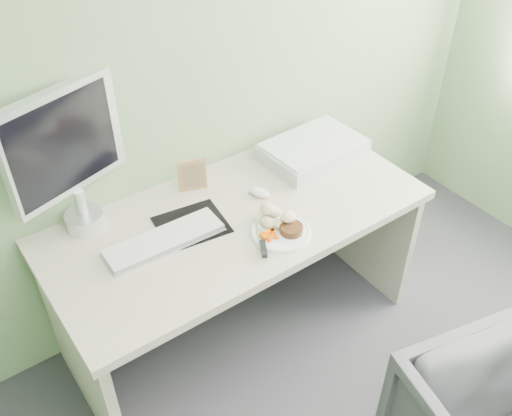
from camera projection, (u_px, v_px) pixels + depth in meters
wall_back at (179, 42)px, 2.21m from camera, size 3.50×0.00×3.50m
desk at (238, 247)px, 2.48m from camera, size 1.60×0.75×0.73m
plate at (281, 232)px, 2.27m from camera, size 0.24×0.24×0.01m
steak at (291, 229)px, 2.26m from camera, size 0.12×0.12×0.03m
potato_pile at (277, 216)px, 2.30m from camera, size 0.12×0.09×0.06m
carrot_heap at (269, 235)px, 2.23m from camera, size 0.06×0.05×0.04m
steak_knife at (262, 242)px, 2.20m from camera, size 0.13×0.22×0.02m
mousepad at (192, 225)px, 2.32m from camera, size 0.30×0.27×0.00m
keyboard at (164, 240)px, 2.22m from camera, size 0.47×0.15×0.02m
computer_mouse at (259, 192)px, 2.46m from camera, size 0.09×0.11×0.03m
photo_frame at (192, 175)px, 2.46m from camera, size 0.12×0.05×0.15m
eyedrop_bottle at (199, 180)px, 2.50m from camera, size 0.03×0.03×0.08m
scanner at (313, 150)px, 2.68m from camera, size 0.48×0.33×0.07m
monitor at (67, 154)px, 2.11m from camera, size 0.49×0.20×0.60m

